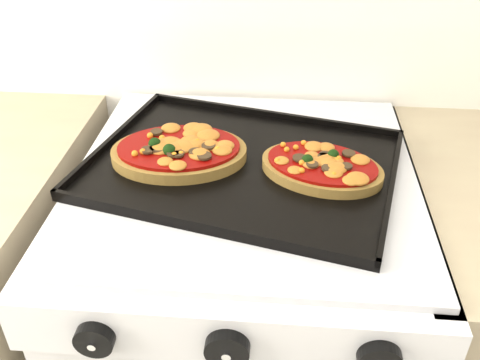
# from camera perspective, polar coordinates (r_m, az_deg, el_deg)

# --- Properties ---
(stove) EXTENTS (0.60, 0.60, 0.91)m
(stove) POSITION_cam_1_polar(r_m,az_deg,el_deg) (1.23, 0.47, -17.00)
(stove) COLOR silver
(stove) RESTS_ON floor
(control_panel) EXTENTS (0.60, 0.02, 0.09)m
(control_panel) POSITION_cam_1_polar(r_m,az_deg,el_deg) (0.73, -1.40, -16.35)
(control_panel) COLOR silver
(control_panel) RESTS_ON stove
(knob_left) EXTENTS (0.05, 0.02, 0.05)m
(knob_left) POSITION_cam_1_polar(r_m,az_deg,el_deg) (0.75, -15.27, -16.12)
(knob_left) COLOR black
(knob_left) RESTS_ON control_panel
(knob_center) EXTENTS (0.06, 0.02, 0.06)m
(knob_center) POSITION_cam_1_polar(r_m,az_deg,el_deg) (0.72, -1.38, -17.60)
(knob_center) COLOR black
(knob_center) RESTS_ON control_panel
(knob_right) EXTENTS (0.06, 0.02, 0.06)m
(knob_right) POSITION_cam_1_polar(r_m,az_deg,el_deg) (0.73, 14.67, -18.09)
(knob_right) COLOR black
(knob_right) RESTS_ON control_panel
(baking_tray) EXTENTS (0.59, 0.49, 0.02)m
(baking_tray) POSITION_cam_1_polar(r_m,az_deg,el_deg) (0.93, 0.27, 1.83)
(baking_tray) COLOR black
(baking_tray) RESTS_ON stove
(pizza_left) EXTENTS (0.25, 0.20, 0.03)m
(pizza_left) POSITION_cam_1_polar(r_m,az_deg,el_deg) (0.94, -6.53, 3.17)
(pizza_left) COLOR olive
(pizza_left) RESTS_ON baking_tray
(pizza_right) EXTENTS (0.24, 0.20, 0.03)m
(pizza_right) POSITION_cam_1_polar(r_m,az_deg,el_deg) (0.90, 8.72, 1.50)
(pizza_right) COLOR olive
(pizza_right) RESTS_ON baking_tray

